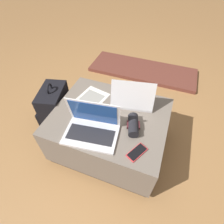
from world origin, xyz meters
The scene contains 9 objects.
ground_plane centered at (0.00, 0.00, 0.00)m, with size 14.00×14.00×0.00m, color #9E7042.
ottoman centered at (0.00, 0.00, 0.20)m, with size 0.86×0.70×0.40m.
laptop_near centered at (-0.06, -0.18, 0.45)m, with size 0.39×0.28×0.24m.
laptop_far centered at (0.12, 0.18, 0.45)m, with size 0.36×0.28×0.23m.
cell_phone centered at (0.27, -0.23, 0.40)m, with size 0.12×0.15×0.01m.
backpack centered at (-0.57, 0.06, 0.20)m, with size 0.31×0.35×0.49m.
paper_sheet centered at (-0.21, 0.10, 0.40)m, with size 0.27×0.33×0.00m.
wrist_brace centered at (0.20, -0.06, 0.44)m, with size 0.12×0.18×0.07m.
fireplace_hearth centered at (0.00, 1.24, 0.02)m, with size 1.40×0.50×0.04m.
Camera 1 is at (0.32, -0.81, 1.38)m, focal length 28.00 mm.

